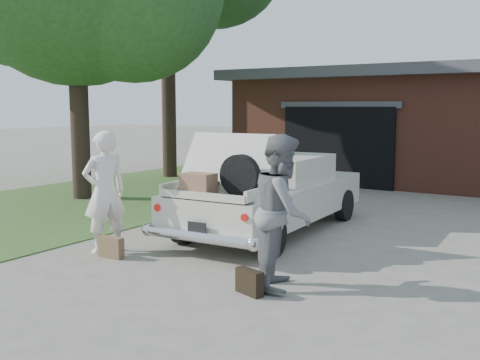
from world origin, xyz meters
The scene contains 8 objects.
ground centered at (0.00, 0.00, 0.00)m, with size 90.00×90.00×0.00m, color gray.
grass_strip centered at (-5.50, 3.00, 0.01)m, with size 6.00×16.00×0.02m, color #2D4C1E.
house centered at (0.98, 11.47, 1.67)m, with size 12.80×7.80×3.30m.
sedan centered at (-0.28, 2.04, 0.69)m, with size 2.02×4.75×1.79m.
woman_left centered at (-1.70, -0.54, 0.93)m, with size 0.68×0.44×1.85m, color white.
woman_right centered at (1.36, -0.56, 0.94)m, with size 0.91×0.71×1.88m, color slate.
suitcase_left centered at (-1.38, -0.76, 0.15)m, with size 0.40×0.13×0.31m, color brown.
suitcase_right centered at (1.18, -1.05, 0.15)m, with size 0.39×0.12×0.30m, color black.
Camera 1 is at (4.53, -6.51, 2.21)m, focal length 42.00 mm.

